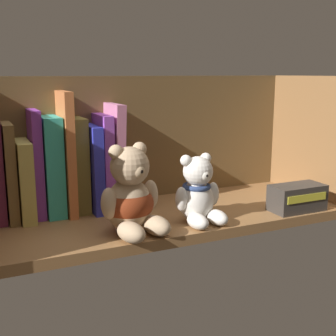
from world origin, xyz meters
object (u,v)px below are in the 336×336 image
(book_4, at_px, (51,165))
(teddy_bear_smaller, at_px, (198,194))
(book_8, at_px, (101,161))
(book_2, at_px, (23,178))
(small_product_box, at_px, (297,198))
(book_3, at_px, (35,163))
(teddy_bear_larger, at_px, (131,198))
(book_6, at_px, (78,164))
(book_5, at_px, (65,152))
(book_1, at_px, (9,171))
(book_9, at_px, (112,155))
(book_7, at_px, (91,167))

(book_4, bearing_deg, teddy_bear_smaller, -35.93)
(book_4, relative_size, book_8, 1.00)
(book_2, height_order, small_product_box, book_2)
(book_3, bearing_deg, book_2, 180.00)
(teddy_bear_larger, bearing_deg, book_4, 121.45)
(book_2, bearing_deg, teddy_bear_larger, -47.27)
(book_2, distance_m, book_6, 0.11)
(book_5, bearing_deg, small_product_box, -24.18)
(book_3, relative_size, teddy_bear_smaller, 1.60)
(teddy_bear_smaller, bearing_deg, book_2, 149.39)
(book_2, xyz_separation_m, book_8, (0.16, 0.00, 0.02))
(book_1, height_order, book_5, book_5)
(book_2, bearing_deg, book_4, 0.00)
(teddy_bear_smaller, bearing_deg, book_9, 123.25)
(book_7, bearing_deg, teddy_bear_smaller, -47.45)
(book_1, xyz_separation_m, teddy_bear_smaller, (0.32, -0.17, -0.04))
(book_9, relative_size, teddy_bear_larger, 1.36)
(book_1, distance_m, book_9, 0.21)
(book_1, distance_m, book_3, 0.05)
(teddy_bear_smaller, bearing_deg, book_8, 128.12)
(book_5, height_order, teddy_bear_larger, book_5)
(book_5, distance_m, book_8, 0.08)
(book_2, bearing_deg, book_7, 0.00)
(book_2, height_order, book_9, book_9)
(book_2, xyz_separation_m, book_3, (0.02, 0.00, 0.03))
(book_2, xyz_separation_m, teddy_bear_larger, (0.16, -0.17, -0.01))
(book_9, bearing_deg, small_product_box, -30.11)
(book_7, bearing_deg, teddy_bear_larger, -81.64)
(small_product_box, bearing_deg, book_3, 158.40)
(book_6, xyz_separation_m, book_7, (0.03, 0.00, -0.01))
(book_5, height_order, small_product_box, book_5)
(book_4, relative_size, teddy_bear_larger, 1.23)
(book_3, distance_m, book_9, 0.16)
(book_2, distance_m, book_7, 0.14)
(book_4, bearing_deg, book_9, -0.00)
(book_6, height_order, teddy_bear_smaller, book_6)
(book_2, xyz_separation_m, book_6, (0.11, 0.00, 0.02))
(book_4, bearing_deg, book_7, 0.00)
(book_7, xyz_separation_m, teddy_bear_larger, (0.03, -0.17, -0.03))
(book_8, height_order, small_product_box, book_8)
(book_2, distance_m, book_5, 0.09)
(book_1, distance_m, book_6, 0.13)
(book_7, height_order, teddy_bear_smaller, book_7)
(book_4, distance_m, small_product_box, 0.51)
(book_5, relative_size, book_9, 1.12)
(book_9, xyz_separation_m, teddy_bear_larger, (-0.02, -0.17, -0.05))
(book_5, distance_m, small_product_box, 0.48)
(book_5, xyz_separation_m, teddy_bear_smaller, (0.21, -0.17, -0.07))
(book_3, relative_size, small_product_box, 1.86)
(book_5, bearing_deg, teddy_bear_larger, -66.00)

